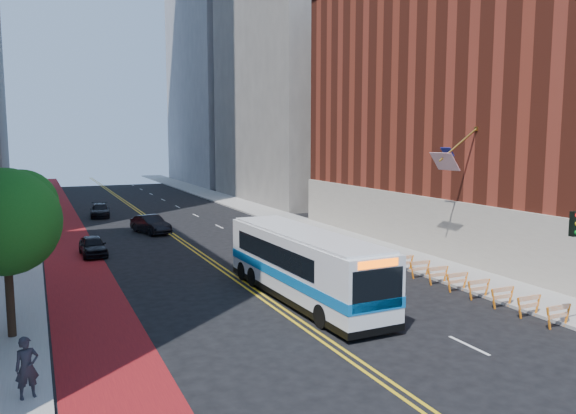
# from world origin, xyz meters

# --- Properties ---
(ground) EXTENTS (160.00, 160.00, 0.00)m
(ground) POSITION_xyz_m (0.00, 0.00, 0.00)
(ground) COLOR black
(ground) RESTS_ON ground
(sidewalk_left) EXTENTS (4.00, 140.00, 0.15)m
(sidewalk_left) POSITION_xyz_m (-12.00, 30.00, 0.07)
(sidewalk_left) COLOR gray
(sidewalk_left) RESTS_ON ground
(sidewalk_right) EXTENTS (4.00, 140.00, 0.15)m
(sidewalk_right) POSITION_xyz_m (12.00, 30.00, 0.07)
(sidewalk_right) COLOR gray
(sidewalk_right) RESTS_ON ground
(bus_lane_paint) EXTENTS (3.60, 140.00, 0.01)m
(bus_lane_paint) POSITION_xyz_m (-8.10, 30.00, 0.00)
(bus_lane_paint) COLOR maroon
(bus_lane_paint) RESTS_ON ground
(center_line_inner) EXTENTS (0.14, 140.00, 0.01)m
(center_line_inner) POSITION_xyz_m (-0.18, 30.00, 0.00)
(center_line_inner) COLOR gold
(center_line_inner) RESTS_ON ground
(center_line_outer) EXTENTS (0.14, 140.00, 0.01)m
(center_line_outer) POSITION_xyz_m (0.18, 30.00, 0.00)
(center_line_outer) COLOR gold
(center_line_outer) RESTS_ON ground
(lane_dashes) EXTENTS (0.14, 98.20, 0.01)m
(lane_dashes) POSITION_xyz_m (4.80, 38.00, 0.01)
(lane_dashes) COLOR silver
(lane_dashes) RESTS_ON ground
(brick_building) EXTENTS (18.73, 36.00, 22.00)m
(brick_building) POSITION_xyz_m (21.93, 12.00, 10.96)
(brick_building) COLOR maroon
(brick_building) RESTS_ON ground
(midrise_right_near) EXTENTS (18.00, 26.00, 40.00)m
(midrise_right_near) POSITION_xyz_m (23.00, 48.00, 20.00)
(midrise_right_near) COLOR slate
(midrise_right_near) RESTS_ON ground
(midrise_right_far) EXTENTS (20.00, 28.00, 55.00)m
(midrise_right_far) POSITION_xyz_m (24.00, 78.00, 27.50)
(midrise_right_far) COLOR gray
(midrise_right_far) RESTS_ON ground
(construction_barriers) EXTENTS (1.42, 10.91, 1.00)m
(construction_barriers) POSITION_xyz_m (9.60, 3.42, 0.68)
(construction_barriers) COLOR orange
(construction_barriers) RESTS_ON ground
(street_tree) EXTENTS (4.20, 4.20, 6.70)m
(street_tree) POSITION_xyz_m (-11.24, 6.04, 4.91)
(street_tree) COLOR black
(street_tree) RESTS_ON sidewalk_left
(transit_bus) EXTENTS (3.13, 12.56, 3.43)m
(transit_bus) POSITION_xyz_m (1.65, 6.28, 1.79)
(transit_bus) COLOR silver
(transit_bus) RESTS_ON ground
(car_a) EXTENTS (1.73, 4.01, 1.35)m
(car_a) POSITION_xyz_m (-6.79, 21.55, 0.67)
(car_a) COLOR black
(car_a) RESTS_ON ground
(car_b) EXTENTS (2.83, 4.86, 1.51)m
(car_b) POSITION_xyz_m (-1.50, 28.94, 0.76)
(car_b) COLOR black
(car_b) RESTS_ON ground
(car_c) EXTENTS (2.28, 4.71, 1.32)m
(car_c) POSITION_xyz_m (-4.31, 40.92, 0.66)
(car_c) COLOR black
(car_c) RESTS_ON ground
(pedestrian) EXTENTS (0.78, 0.61, 1.90)m
(pedestrian) POSITION_xyz_m (-10.68, -0.10, 1.10)
(pedestrian) COLOR black
(pedestrian) RESTS_ON sidewalk_left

